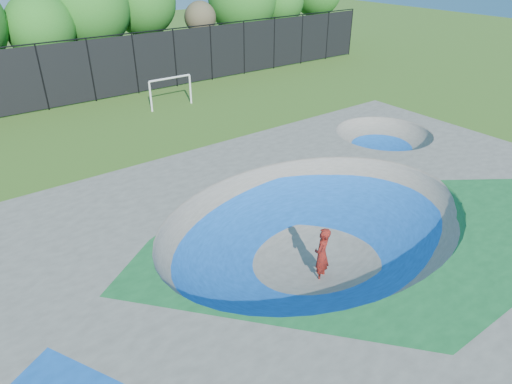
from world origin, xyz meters
The scene contains 7 objects.
ground centered at (0.00, 0.00, 0.00)m, with size 120.00×120.00×0.00m, color #315617.
skate_deck centered at (0.00, 0.00, 0.75)m, with size 22.00×14.00×1.50m, color gray.
skater centered at (-0.80, -1.07, 0.91)m, with size 0.67×0.44×1.83m, color red.
skateboard centered at (-0.80, -1.07, 0.03)m, with size 0.78×0.22×0.05m, color black.
soccer_goal centered at (3.44, 16.87, 1.32)m, with size 2.89×0.12×1.90m.
fence centered at (0.00, 21.00, 2.10)m, with size 48.09×0.09×4.04m.
treeline centered at (-1.24, 25.88, 4.83)m, with size 53.89×7.83×7.96m.
Camera 1 is at (-9.05, -8.82, 9.15)m, focal length 32.00 mm.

